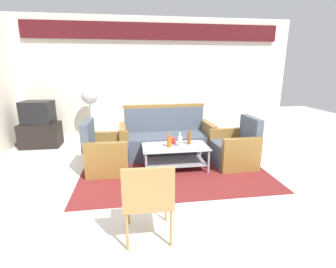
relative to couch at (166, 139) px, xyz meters
name	(u,v)px	position (x,y,z in m)	size (l,w,h in m)	color
ground_plane	(180,195)	(-0.04, -1.63, -0.32)	(14.00, 14.00, 0.00)	silver
wall_back	(157,76)	(-0.04, 1.43, 1.16)	(6.52, 0.19, 2.80)	silver
rug	(173,168)	(0.01, -0.72, -0.31)	(3.05, 2.23, 0.01)	maroon
couch	(166,139)	(0.00, 0.00, 0.00)	(1.82, 0.79, 0.96)	#4C5666
armchair_left	(106,154)	(-1.10, -0.63, -0.03)	(0.71, 0.77, 0.85)	#4C5666
armchair_right	(235,149)	(1.12, -0.71, -0.03)	(0.73, 0.78, 0.85)	#4C5666
coffee_table	(175,154)	(0.05, -0.73, -0.04)	(1.10, 0.60, 0.40)	silver
bottle_orange	(169,142)	(-0.06, -0.76, 0.18)	(0.08, 0.08, 0.23)	#D85919
bottle_brown	(189,138)	(0.30, -0.66, 0.20)	(0.06, 0.06, 0.28)	brown
bottle_clear	(180,141)	(0.12, -0.76, 0.19)	(0.08, 0.08, 0.24)	silver
cup	(174,140)	(0.05, -0.57, 0.14)	(0.08, 0.08, 0.10)	red
tv_stand	(41,135)	(-2.64, 0.92, -0.06)	(0.80, 0.50, 0.52)	black
television	(38,112)	(-2.64, 0.93, 0.44)	(0.65, 0.51, 0.48)	black
pedestal_fan	(90,99)	(-1.56, 0.97, 0.70)	(0.36, 0.36, 1.27)	#2D2D33
wicker_chair	(148,196)	(-0.53, -2.48, 0.18)	(0.49, 0.49, 0.84)	#AD844C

